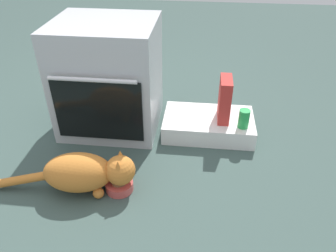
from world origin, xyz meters
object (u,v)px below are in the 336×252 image
Objects in this scene: cat at (85,172)px; soda_can at (244,119)px; oven at (109,77)px; pantry_cabinet at (208,125)px; food_bowl at (119,185)px; cereal_box at (225,99)px.

soda_can is (0.84, 0.51, 0.06)m from cat.
oven reaches higher than pantry_cabinet.
cereal_box is at bearing 46.48° from food_bowl.
oven reaches higher than food_bowl.
food_bowl is at bearing -73.03° from oven.
pantry_cabinet is at bearing 37.70° from cat.
cat reaches higher than food_bowl.
oven is at bearing 176.76° from cereal_box.
soda_can is at bearing -35.22° from cereal_box.
food_bowl is at bearing -0.00° from cat.
pantry_cabinet is at bearing -3.16° from oven.
pantry_cabinet is at bearing 156.42° from soda_can.
cereal_box is (0.09, -0.01, 0.20)m from pantry_cabinet.
soda_can is at bearing 36.32° from food_bowl.
cat is at bearing -148.69° from soda_can.
oven is 0.68m from cat.
cat is 0.95m from cereal_box.
cat is at bearing -88.19° from oven.
cereal_box reaches higher than pantry_cabinet.
oven is 4.79× the size of food_bowl.
oven is 0.89m from soda_can.
cereal_box reaches higher than food_bowl.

